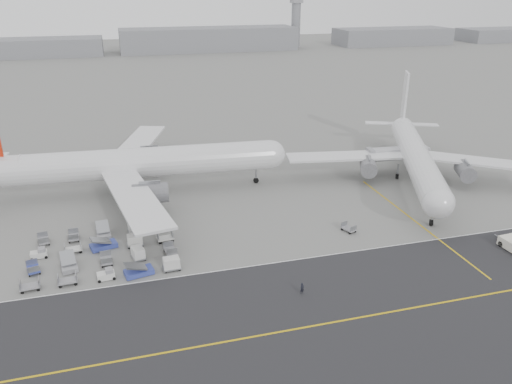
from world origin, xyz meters
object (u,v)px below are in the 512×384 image
object	(u,v)px
control_tower	(296,22)
jet_bridge	(399,155)
ground_crew_a	(302,288)
airliner_b	(416,156)
airliner_a	(135,163)

from	to	relation	value
control_tower	jet_bridge	size ratio (longest dim) A/B	2.07
jet_bridge	ground_crew_a	bearing A→B (deg)	-128.20
airliner_b	ground_crew_a	distance (m)	51.20
control_tower	jet_bridge	bearing A→B (deg)	-104.18
airliner_a	airliner_b	size ratio (longest dim) A/B	1.18
jet_bridge	airliner_b	bearing A→B (deg)	-82.07
airliner_b	ground_crew_a	xyz separation A→B (m)	(-38.03, -33.96, -4.73)
airliner_b	jet_bridge	xyz separation A→B (m)	(-0.28, 5.96, -1.61)
airliner_a	airliner_b	world-z (taller)	airliner_a
ground_crew_a	airliner_b	bearing A→B (deg)	27.42
ground_crew_a	jet_bridge	bearing A→B (deg)	32.26
control_tower	jet_bridge	xyz separation A→B (m)	(-59.67, -236.07, -12.31)
jet_bridge	airliner_a	bearing A→B (deg)	-178.01
control_tower	airliner_b	distance (m)	249.44
jet_bridge	ground_crew_a	xyz separation A→B (m)	(-37.75, -39.91, -3.11)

